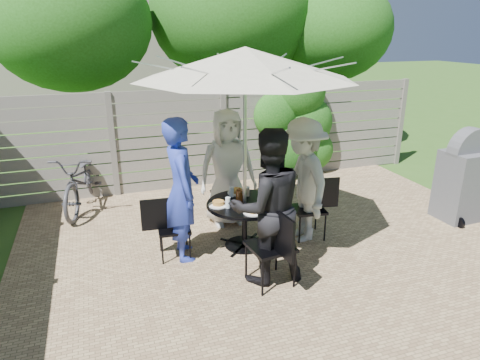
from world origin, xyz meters
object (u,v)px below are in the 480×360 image
object	(u,v)px
chair_left	(174,240)
glass_back	(231,192)
plate_back	(237,191)
glass_right	(260,193)
chair_right	(309,220)
bicycle	(83,180)
coffee_cup	(247,192)
plate_left	(218,204)
plate_front	(254,211)
plate_right	(270,198)
syrup_jug	(239,196)
bbq_grill	(465,179)
chair_back	(225,203)
person_left	(182,190)
patio_table	(245,216)
person_right	(303,181)
person_front	(267,208)
chair_front	(271,262)
person_back	(227,168)
glass_left	(228,203)
plate_extra	(265,208)
umbrella	(245,63)

from	to	relation	value
chair_left	glass_back	xyz separation A→B (m)	(0.87, 0.23, 0.47)
plate_back	glass_right	distance (m)	0.37
chair_right	plate_back	world-z (taller)	chair_right
bicycle	chair_right	bearing A→B (deg)	-20.48
glass_back	coffee_cup	xyz separation A→B (m)	(0.20, -0.05, -0.01)
plate_left	plate_front	xyz separation A→B (m)	(0.35, -0.37, 0.00)
plate_right	syrup_jug	bearing A→B (deg)	171.60
bbq_grill	bicycle	bearing A→B (deg)	155.04
chair_back	person_left	bearing A→B (deg)	-38.94
patio_table	person_right	size ratio (longest dim) A/B	0.59
chair_back	plate_left	world-z (taller)	chair_back
chair_left	chair_right	bearing A→B (deg)	3.25
person_front	person_right	bearing A→B (deg)	-135.00
person_left	bbq_grill	xyz separation A→B (m)	(4.33, -0.25, -0.26)
chair_front	person_front	xyz separation A→B (m)	(0.00, 0.14, 0.62)
person_back	bicycle	distance (m)	2.49
glass_back	bbq_grill	xyz separation A→B (m)	(3.60, -0.49, -0.06)
person_left	chair_right	size ratio (longest dim) A/B	2.10
person_back	person_right	world-z (taller)	person_back
plate_right	glass_right	world-z (taller)	glass_right
chair_front	plate_left	bearing A→B (deg)	12.62
chair_left	glass_right	distance (m)	1.32
person_back	chair_right	size ratio (longest dim) A/B	1.99
chair_left	person_left	world-z (taller)	person_left
patio_table	plate_left	distance (m)	0.42
person_right	glass_left	distance (m)	1.10
glass_back	bicycle	world-z (taller)	bicycle
chair_left	person_right	distance (m)	1.90
plate_extra	plate_front	bearing A→B (deg)	-163.17
person_front	glass_right	bearing A→B (deg)	-105.52
patio_table	chair_right	distance (m)	0.98
umbrella	bicycle	xyz separation A→B (m)	(-2.05, 2.16, -1.95)
umbrella	bicycle	world-z (taller)	umbrella
glass_back	coffee_cup	world-z (taller)	glass_back
bicycle	patio_table	bearing A→B (deg)	-31.00
plate_extra	glass_left	bearing A→B (deg)	154.46
umbrella	person_front	world-z (taller)	umbrella
patio_table	glass_back	xyz separation A→B (m)	(-0.10, 0.26, 0.27)
syrup_jug	bbq_grill	distance (m)	3.57
glass_left	person_front	bearing A→B (deg)	-71.91
chair_front	glass_back	xyz separation A→B (m)	(-0.07, 1.23, 0.43)
umbrella	chair_right	bearing A→B (deg)	-1.71
chair_back	glass_back	bearing A→B (deg)	-6.71
glass_right	chair_left	bearing A→B (deg)	-176.75
chair_front	plate_back	xyz separation A→B (m)	(0.03, 1.33, 0.38)
plate_back	plate_left	world-z (taller)	same
person_left	plate_extra	size ratio (longest dim) A/B	7.70
chair_left	glass_back	bearing A→B (deg)	20.09
chair_left	chair_front	size ratio (longest dim) A/B	0.85
patio_table	umbrella	distance (m)	1.98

